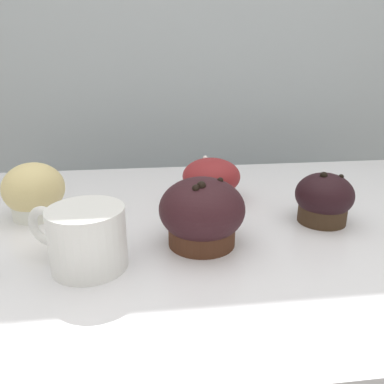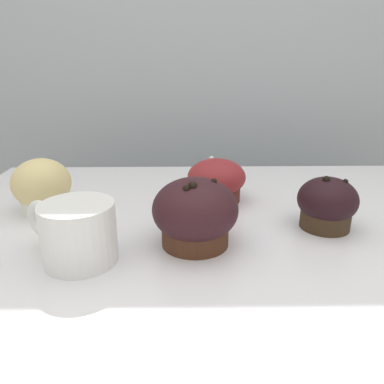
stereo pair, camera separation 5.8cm
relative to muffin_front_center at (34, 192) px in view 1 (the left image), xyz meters
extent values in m
cube|color=#A8B2B7|center=(0.33, 0.55, -0.05)|extent=(3.20, 0.10, 1.80)
cylinder|color=silver|center=(0.00, 0.00, -0.02)|extent=(0.07, 0.07, 0.05)
ellipsoid|color=#DFC981|center=(0.00, 0.00, 0.01)|extent=(0.10, 0.10, 0.08)
cylinder|color=#4E1F19|center=(0.29, 0.04, -0.02)|extent=(0.09, 0.09, 0.04)
ellipsoid|color=maroon|center=(0.29, 0.04, 0.00)|extent=(0.10, 0.10, 0.06)
sphere|color=white|center=(0.29, 0.07, 0.03)|extent=(0.01, 0.01, 0.01)
cylinder|color=#392819|center=(0.45, -0.08, -0.02)|extent=(0.07, 0.07, 0.04)
ellipsoid|color=black|center=(0.45, -0.08, 0.00)|extent=(0.09, 0.09, 0.07)
sphere|color=black|center=(0.44, -0.08, 0.04)|extent=(0.01, 0.01, 0.01)
sphere|color=black|center=(0.47, -0.08, 0.03)|extent=(0.01, 0.01, 0.01)
cylinder|color=#482718|center=(0.25, -0.13, -0.02)|extent=(0.09, 0.09, 0.05)
ellipsoid|color=#30151B|center=(0.25, -0.13, 0.01)|extent=(0.12, 0.12, 0.08)
sphere|color=black|center=(0.25, -0.15, 0.05)|extent=(0.01, 0.01, 0.01)
sphere|color=black|center=(0.24, -0.15, 0.05)|extent=(0.01, 0.01, 0.01)
sphere|color=black|center=(0.28, -0.12, 0.05)|extent=(0.01, 0.01, 0.01)
cylinder|color=white|center=(0.11, -0.17, 0.00)|extent=(0.09, 0.09, 0.08)
torus|color=white|center=(0.05, -0.14, 0.00)|extent=(0.05, 0.04, 0.05)
cylinder|color=black|center=(0.11, -0.17, 0.03)|extent=(0.08, 0.08, 0.01)
camera|label=1|loc=(0.18, -0.59, 0.20)|focal=35.00mm
camera|label=2|loc=(0.24, -0.59, 0.20)|focal=35.00mm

